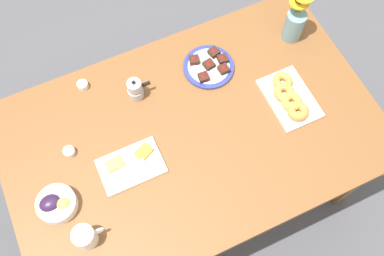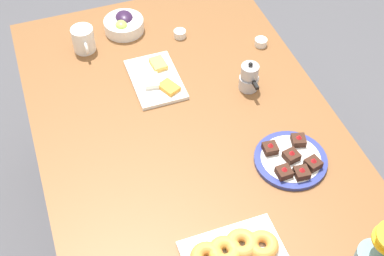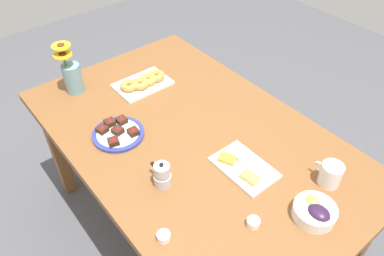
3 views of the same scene
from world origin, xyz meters
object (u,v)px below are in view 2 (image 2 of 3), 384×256
(croissant_platter, at_px, (234,252))
(dessert_plate, at_px, (291,159))
(coffee_mug, at_px, (83,39))
(jam_cup_berry, at_px, (180,34))
(moka_pot, at_px, (249,78))
(cheese_platter, at_px, (156,79))
(jam_cup_honey, at_px, (261,42))
(dining_table, at_px, (192,152))
(grape_bowl, at_px, (124,24))

(croissant_platter, height_order, dessert_plate, dessert_plate)
(coffee_mug, distance_m, jam_cup_berry, 0.37)
(croissant_platter, bearing_deg, coffee_mug, -168.50)
(dessert_plate, distance_m, moka_pot, 0.36)
(jam_cup_berry, bearing_deg, cheese_platter, -37.26)
(coffee_mug, bearing_deg, cheese_platter, 38.65)
(croissant_platter, xyz_separation_m, jam_cup_honey, (-0.80, 0.44, -0.01))
(coffee_mug, xyz_separation_m, jam_cup_berry, (0.05, 0.37, -0.03))
(dining_table, height_order, moka_pot, moka_pot)
(dessert_plate, xyz_separation_m, moka_pot, (-0.35, 0.01, 0.04))
(jam_cup_honey, bearing_deg, moka_pot, -34.75)
(cheese_platter, distance_m, moka_pot, 0.34)
(coffee_mug, distance_m, jam_cup_honey, 0.68)
(dessert_plate, bearing_deg, jam_cup_honey, 165.25)
(grape_bowl, xyz_separation_m, jam_cup_berry, (0.11, 0.20, -0.01))
(dining_table, distance_m, dessert_plate, 0.35)
(grape_bowl, relative_size, cheese_platter, 0.60)
(croissant_platter, bearing_deg, grape_bowl, -178.33)
(cheese_platter, relative_size, jam_cup_berry, 5.42)
(grape_bowl, relative_size, jam_cup_honey, 3.26)
(croissant_platter, xyz_separation_m, moka_pot, (-0.60, 0.30, 0.03))
(grape_bowl, height_order, dessert_plate, grape_bowl)
(coffee_mug, bearing_deg, jam_cup_honey, 72.79)
(jam_cup_honey, xyz_separation_m, dessert_plate, (0.56, -0.15, -0.00))
(dining_table, distance_m, coffee_mug, 0.62)
(grape_bowl, bearing_deg, cheese_platter, 6.10)
(jam_cup_honey, xyz_separation_m, moka_pot, (0.20, -0.14, 0.03))
(cheese_platter, bearing_deg, dining_table, 6.78)
(jam_cup_honey, relative_size, dessert_plate, 0.21)
(jam_cup_honey, relative_size, moka_pot, 0.40)
(jam_cup_honey, distance_m, jam_cup_berry, 0.32)
(dining_table, bearing_deg, grape_bowl, -173.58)
(jam_cup_berry, distance_m, moka_pot, 0.38)
(coffee_mug, xyz_separation_m, dessert_plate, (0.76, 0.50, -0.04))
(dessert_plate, bearing_deg, coffee_mug, -146.45)
(moka_pot, bearing_deg, cheese_platter, -115.33)
(cheese_platter, xyz_separation_m, jam_cup_honey, (-0.06, 0.44, 0.00))
(grape_bowl, xyz_separation_m, dessert_plate, (0.82, 0.33, -0.02))
(jam_cup_honey, xyz_separation_m, jam_cup_berry, (-0.15, -0.28, 0.00))
(jam_cup_berry, bearing_deg, croissant_platter, -9.80)
(grape_bowl, bearing_deg, croissant_platter, 1.67)
(cheese_platter, height_order, jam_cup_berry, cheese_platter)
(jam_cup_honey, height_order, jam_cup_berry, same)
(coffee_mug, relative_size, croissant_platter, 0.42)
(coffee_mug, bearing_deg, croissant_platter, 11.50)
(dining_table, xyz_separation_m, coffee_mug, (-0.55, -0.24, 0.14))
(jam_cup_honey, distance_m, dessert_plate, 0.58)
(croissant_platter, bearing_deg, dessert_plate, 129.49)
(dining_table, bearing_deg, dessert_plate, 51.56)
(croissant_platter, height_order, moka_pot, moka_pot)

